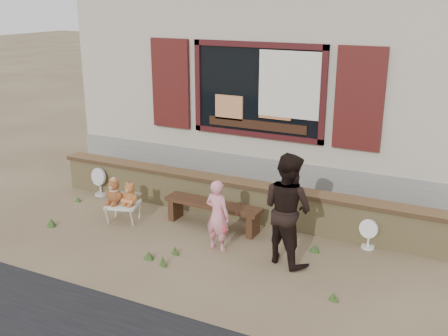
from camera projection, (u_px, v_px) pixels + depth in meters
The scene contains 12 objects.
ground at pixel (207, 239), 8.27m from camera, with size 80.00×80.00×0.00m, color brown.
shopfront at pixel (302, 75), 11.47m from camera, with size 8.04×5.13×4.00m.
brick_wall at pixel (234, 198), 9.01m from camera, with size 7.10×0.36×0.67m.
bench at pixel (213, 209), 8.61m from camera, with size 1.69×0.42×0.43m.
folding_chair at pixel (123, 205), 8.84m from camera, with size 0.61×0.57×0.32m.
teddy_bear_left at pixel (114, 191), 8.78m from camera, with size 0.32×0.28×0.44m, color brown, non-canonical shape.
teddy_bear_right at pixel (130, 193), 8.74m from camera, with size 0.29×0.25×0.40m, color brown, non-canonical shape.
child at pixel (217, 215), 7.76m from camera, with size 0.40×0.26×1.10m, color pink.
adult at pixel (287, 209), 7.33m from camera, with size 0.79×0.62×1.62m, color black.
fan_left at pixel (100, 181), 10.01m from camera, with size 0.35×0.23×0.55m.
fan_right at pixel (369, 234), 7.89m from camera, with size 0.30×0.20×0.47m.
grass_tufts at pixel (161, 243), 7.99m from camera, with size 5.28×1.50×0.15m.
Camera 1 is at (3.55, -6.62, 3.64)m, focal length 42.00 mm.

